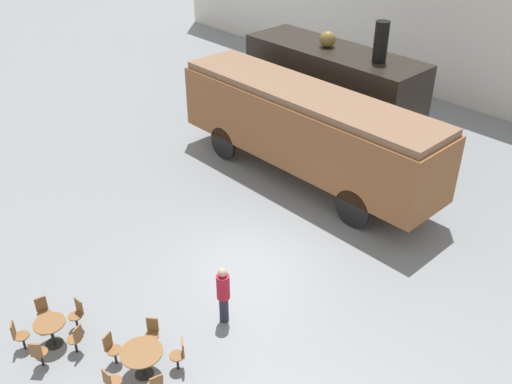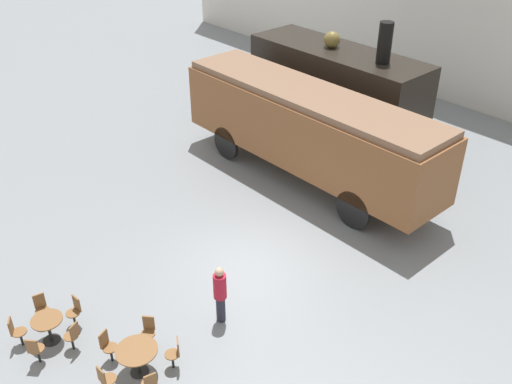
{
  "view_description": "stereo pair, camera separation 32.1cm",
  "coord_description": "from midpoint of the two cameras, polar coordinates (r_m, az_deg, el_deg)",
  "views": [
    {
      "loc": [
        9.82,
        -9.06,
        10.65
      ],
      "look_at": [
        -0.85,
        1.0,
        1.6
      ],
      "focal_mm": 40.0,
      "sensor_mm": 36.0,
      "label": 1
    },
    {
      "loc": [
        10.04,
        -8.83,
        10.65
      ],
      "look_at": [
        -0.85,
        1.0,
        1.6
      ],
      "focal_mm": 40.0,
      "sensor_mm": 36.0,
      "label": 2
    }
  ],
  "objects": [
    {
      "name": "cafe_chair_0",
      "position": [
        13.65,
        -15.0,
        -17.82
      ],
      "size": [
        0.36,
        0.36,
        0.87
      ],
      "rotation": [
        0.0,
        0.0,
        7.93
      ],
      "color": "black",
      "rests_on": "ground_plane"
    },
    {
      "name": "cafe_chair_3",
      "position": [
        14.48,
        -10.99,
        -13.53
      ],
      "size": [
        0.4,
        0.41,
        0.87
      ],
      "rotation": [
        0.0,
        0.0,
        11.7
      ],
      "color": "black",
      "rests_on": "ground_plane"
    },
    {
      "name": "passenger_coach_wooden",
      "position": [
        20.25,
        4.52,
        6.6
      ],
      "size": [
        10.58,
        2.46,
        3.41
      ],
      "color": "brown",
      "rests_on": "ground_plane"
    },
    {
      "name": "cafe_table_mid",
      "position": [
        15.18,
        -20.45,
        -12.62
      ],
      "size": [
        0.77,
        0.77,
        0.72
      ],
      "color": "black",
      "rests_on": "ground_plane"
    },
    {
      "name": "cafe_chair_5",
      "position": [
        14.78,
        -18.15,
        -13.68
      ],
      "size": [
        0.4,
        0.38,
        0.87
      ],
      "rotation": [
        0.0,
        0.0,
        3.56
      ],
      "color": "black",
      "rests_on": "ground_plane"
    },
    {
      "name": "cafe_chair_6",
      "position": [
        15.43,
        -18.03,
        -11.37
      ],
      "size": [
        0.36,
        0.37,
        0.87
      ],
      "rotation": [
        0.0,
        0.0,
        4.82
      ],
      "color": "black",
      "rests_on": "ground_plane"
    },
    {
      "name": "visitor_person",
      "position": [
        14.63,
        -3.93,
        -10.05
      ],
      "size": [
        0.34,
        0.34,
        1.71
      ],
      "color": "#262633",
      "rests_on": "ground_plane"
    },
    {
      "name": "steam_locomotive",
      "position": [
        23.52,
        7.23,
        10.54
      ],
      "size": [
        7.6,
        2.42,
        5.24
      ],
      "color": "black",
      "rests_on": "ground_plane"
    },
    {
      "name": "cafe_table_near",
      "position": [
        13.86,
        -12.03,
        -15.74
      ],
      "size": [
        0.98,
        0.98,
        0.73
      ],
      "color": "black",
      "rests_on": "ground_plane"
    },
    {
      "name": "cafe_chair_2",
      "position": [
        13.9,
        -8.31,
        -15.65
      ],
      "size": [
        0.39,
        0.4,
        0.87
      ],
      "rotation": [
        0.0,
        0.0,
        10.44
      ],
      "color": "black",
      "rests_on": "ground_plane"
    },
    {
      "name": "ground_plane",
      "position": [
        17.09,
        -1.02,
        -6.89
      ],
      "size": [
        80.0,
        80.0,
        0.0
      ],
      "primitive_type": "plane",
      "color": "gray"
    },
    {
      "name": "cafe_chair_9",
      "position": [
        14.73,
        -21.55,
        -14.71
      ],
      "size": [
        0.4,
        0.4,
        0.87
      ],
      "rotation": [
        0.0,
        0.0,
        8.59
      ],
      "color": "black",
      "rests_on": "ground_plane"
    },
    {
      "name": "cafe_chair_7",
      "position": [
        15.77,
        -21.09,
        -10.98
      ],
      "size": [
        0.38,
        0.36,
        0.87
      ],
      "rotation": [
        0.0,
        0.0,
        6.08
      ],
      "color": "black",
      "rests_on": "ground_plane"
    },
    {
      "name": "cafe_chair_8",
      "position": [
        15.35,
        -23.27,
        -12.94
      ],
      "size": [
        0.39,
        0.4,
        0.87
      ],
      "rotation": [
        0.0,
        0.0,
        7.33
      ],
      "color": "black",
      "rests_on": "ground_plane"
    },
    {
      "name": "cafe_chair_4",
      "position": [
        14.34,
        -14.91,
        -14.76
      ],
      "size": [
        0.39,
        0.38,
        0.87
      ],
      "rotation": [
        0.0,
        0.0,
        12.96
      ],
      "color": "black",
      "rests_on": "ground_plane"
    }
  ]
}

